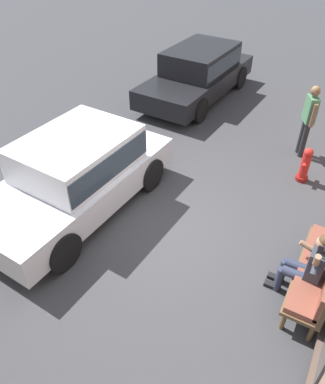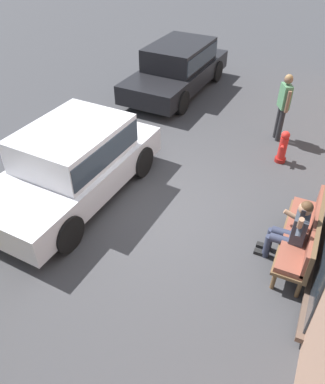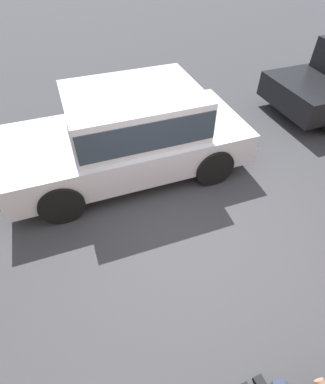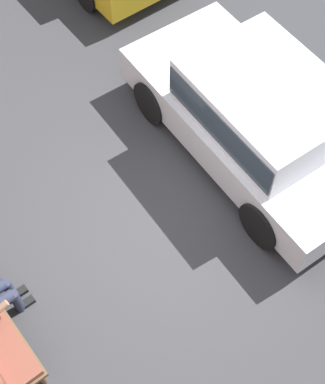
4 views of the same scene
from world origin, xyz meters
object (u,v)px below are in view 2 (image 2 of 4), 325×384
parked_car_near (178,66)px  parked_car_mid (73,160)px  pedestrian_standing (284,102)px  fire_hydrant (283,147)px  person_on_phone (292,230)px  bench (306,233)px

parked_car_near → parked_car_mid: bearing=2.0°
parked_car_near → pedestrian_standing: (1.83, 3.61, 0.21)m
parked_car_mid → fire_hydrant: (-3.04, 3.70, -0.44)m
person_on_phone → parked_car_mid: size_ratio=0.31×
person_on_phone → fire_hydrant: 3.17m
person_on_phone → fire_hydrant: bearing=-167.6°
parked_car_mid → pedestrian_standing: size_ratio=2.46×
parked_car_mid → fire_hydrant: 4.81m
person_on_phone → fire_hydrant: (-3.08, -0.68, -0.29)m
person_on_phone → parked_car_mid: bearing=-90.5°
bench → fire_hydrant: bearing=-162.9°
person_on_phone → fire_hydrant: person_on_phone is taller
person_on_phone → pedestrian_standing: pedestrian_standing is taller
parked_car_near → parked_car_mid: (5.92, 0.21, 0.02)m
pedestrian_standing → fire_hydrant: 1.26m
parked_car_near → person_on_phone: bearing=37.6°
pedestrian_standing → bench: bearing=16.8°
bench → fire_hydrant: size_ratio=2.43×
bench → parked_car_mid: size_ratio=0.46×
parked_car_mid → bench: bearing=91.6°
parked_car_near → fire_hydrant: parked_car_near is taller
bench → pedestrian_standing: 4.16m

